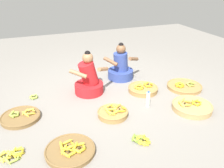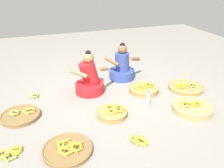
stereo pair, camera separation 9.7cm
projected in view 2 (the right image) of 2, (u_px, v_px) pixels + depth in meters
The scene contains 13 objects.
ground_plane at pixel (108, 97), 4.17m from camera, with size 10.00×10.00×0.00m, color gray.
vendor_woman_front at pixel (89, 80), 4.24m from camera, with size 0.74×0.52×0.80m.
vendor_woman_behind at pixel (122, 67), 4.81m from camera, with size 0.75×0.52×0.76m.
banana_basket_back_right at pixel (68, 149), 2.90m from camera, with size 0.62×0.62×0.13m.
banana_basket_mid_left at pixel (192, 108), 3.75m from camera, with size 0.64×0.64×0.17m.
banana_basket_back_center at pixel (21, 115), 3.58m from camera, with size 0.58×0.58×0.13m.
banana_basket_near_bicycle at pixel (112, 113), 3.61m from camera, with size 0.47×0.47×0.15m.
banana_basket_mid_right at pixel (186, 87), 4.44m from camera, with size 0.65×0.65×0.14m.
banana_basket_back_left at pixel (144, 89), 4.34m from camera, with size 0.55×0.55×0.16m.
loose_bananas_front_center at pixel (139, 140), 3.06m from camera, with size 0.25×0.27×0.08m.
loose_bananas_front_left at pixel (9, 153), 2.85m from camera, with size 0.34×0.27×0.09m.
loose_bananas_front_right at pixel (34, 96), 4.16m from camera, with size 0.17×0.17×0.06m.
water_bottle at pixel (148, 100), 3.82m from camera, with size 0.07×0.07×0.28m.
Camera 2 is at (-1.15, -3.47, 2.02)m, focal length 37.84 mm.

